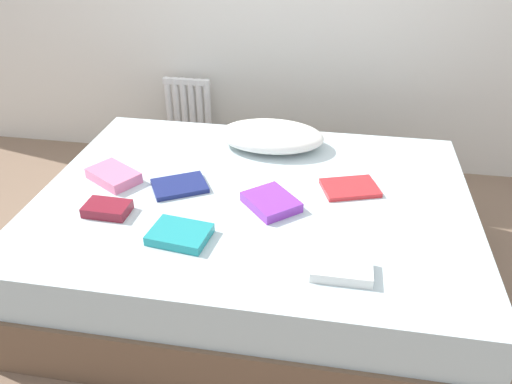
# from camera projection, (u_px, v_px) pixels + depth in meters

# --- Properties ---
(ground_plane) EXTENTS (8.00, 8.00, 0.00)m
(ground_plane) POSITION_uv_depth(u_px,v_px,m) (254.00, 277.00, 2.56)
(ground_plane) COLOR #7F6651
(bed) EXTENTS (2.00, 1.50, 0.50)m
(bed) POSITION_uv_depth(u_px,v_px,m) (254.00, 238.00, 2.43)
(bed) COLOR brown
(bed) RESTS_ON ground
(radiator) EXTENTS (0.32, 0.04, 0.46)m
(radiator) POSITION_uv_depth(u_px,v_px,m) (189.00, 111.00, 3.47)
(radiator) COLOR white
(radiator) RESTS_ON ground
(pillow) EXTENTS (0.56, 0.35, 0.13)m
(pillow) POSITION_uv_depth(u_px,v_px,m) (271.00, 136.00, 2.67)
(pillow) COLOR white
(pillow) RESTS_ON bed
(textbook_purple) EXTENTS (0.29, 0.29, 0.04)m
(textbook_purple) POSITION_uv_depth(u_px,v_px,m) (271.00, 202.00, 2.20)
(textbook_purple) COLOR purple
(textbook_purple) RESTS_ON bed
(textbook_maroon) EXTENTS (0.19, 0.13, 0.04)m
(textbook_maroon) POSITION_uv_depth(u_px,v_px,m) (107.00, 209.00, 2.15)
(textbook_maroon) COLOR maroon
(textbook_maroon) RESTS_ON bed
(textbook_white) EXTENTS (0.22, 0.14, 0.04)m
(textbook_white) POSITION_uv_depth(u_px,v_px,m) (341.00, 269.00, 1.82)
(textbook_white) COLOR white
(textbook_white) RESTS_ON bed
(textbook_red) EXTENTS (0.29, 0.25, 0.02)m
(textbook_red) POSITION_uv_depth(u_px,v_px,m) (350.00, 188.00, 2.32)
(textbook_red) COLOR red
(textbook_red) RESTS_ON bed
(textbook_teal) EXTENTS (0.25, 0.20, 0.04)m
(textbook_teal) POSITION_uv_depth(u_px,v_px,m) (180.00, 234.00, 2.00)
(textbook_teal) COLOR teal
(textbook_teal) RESTS_ON bed
(textbook_navy) EXTENTS (0.30, 0.28, 0.02)m
(textbook_navy) POSITION_uv_depth(u_px,v_px,m) (180.00, 186.00, 2.33)
(textbook_navy) COLOR navy
(textbook_navy) RESTS_ON bed
(textbook_pink) EXTENTS (0.29, 0.26, 0.05)m
(textbook_pink) POSITION_uv_depth(u_px,v_px,m) (114.00, 176.00, 2.39)
(textbook_pink) COLOR pink
(textbook_pink) RESTS_ON bed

